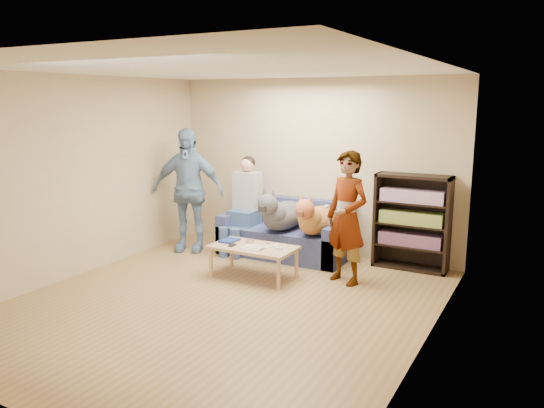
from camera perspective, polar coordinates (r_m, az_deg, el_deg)
The scene contains 27 objects.
ground at distance 6.16m, azimuth -5.43°, elevation -10.63°, with size 5.00×5.00×0.00m, color olive.
ceiling at distance 5.73m, azimuth -5.92°, elevation 14.30°, with size 5.00×5.00×0.00m, color white.
wall_back at distance 7.97m, azimuth 4.48°, elevation 4.06°, with size 4.50×4.50×0.00m, color tan.
wall_front at distance 4.04m, azimuth -26.02°, elevation -4.04°, with size 4.50×4.50×0.00m, color tan.
wall_left at distance 7.30m, azimuth -20.48°, elevation 2.73°, with size 5.00×5.00×0.00m, color tan.
wall_right at distance 4.92m, azimuth 16.57°, elevation -0.79°, with size 5.00×5.00×0.00m, color tan.
blanket at distance 7.45m, azimuth 5.58°, elevation -2.74°, with size 0.41×0.35×0.14m, color silver.
person_standing_right at distance 6.66m, azimuth 8.06°, elevation -1.48°, with size 0.61×0.40×1.67m, color gray.
person_standing_left at distance 8.12m, azimuth -9.06°, elevation 1.49°, with size 1.10×0.46×1.87m, color #748DB9.
held_controller at distance 6.52m, azimuth 5.84°, elevation -0.30°, with size 0.04×0.11×0.03m, color white.
notebook_blue at distance 7.12m, azimuth -4.59°, elevation -3.92°, with size 0.20×0.26×0.03m, color navy.
papers at distance 6.77m, azimuth -2.08°, elevation -4.74°, with size 0.26×0.20×0.01m, color silver.
magazine at distance 6.77m, azimuth -1.77°, elevation -4.62°, with size 0.22×0.17×0.01m, color beige.
camera_silver at distance 7.03m, azimuth -2.36°, elevation -3.99°, with size 0.11×0.06×0.05m, color silver.
controller_a at distance 6.83m, azimuth 0.45°, elevation -4.53°, with size 0.04×0.13×0.03m, color white.
controller_b at distance 6.72m, azimuth 0.73°, elevation -4.78°, with size 0.09×0.06×0.03m, color silver.
headphone_cup_a at distance 6.76m, azimuth -0.63°, elevation -4.72°, with size 0.07×0.07×0.02m, color white.
headphone_cup_b at distance 6.83m, azimuth -0.31°, elevation -4.56°, with size 0.07×0.07×0.02m, color white.
pen_orange at distance 6.75m, azimuth -2.85°, elevation -4.81°, with size 0.01×0.01×0.14m, color orange.
pen_black at distance 6.97m, azimuth -0.41°, elevation -4.29°, with size 0.01×0.01×0.14m, color black.
wallet at distance 6.90m, azimuth -4.31°, elevation -4.44°, with size 0.07×0.12×0.01m, color black.
sofa at distance 7.91m, azimuth 1.51°, elevation -3.49°, with size 1.90×0.85×0.82m.
person_seated at distance 8.01m, azimuth -3.03°, elevation 0.28°, with size 0.40×0.73×1.47m.
dog_gray at distance 7.62m, azimuth 0.99°, elevation -1.08°, with size 0.47×1.28×0.68m.
dog_tan at distance 7.41m, azimuth 4.72°, elevation -1.58°, with size 0.44×1.18×0.63m.
coffee_table at distance 6.89m, azimuth -2.01°, elevation -4.92°, with size 1.10×0.60×0.42m.
bookshelf at distance 7.43m, azimuth 14.84°, elevation -1.67°, with size 1.00×0.34×1.30m.
Camera 1 is at (3.22, -4.73, 2.28)m, focal length 35.00 mm.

